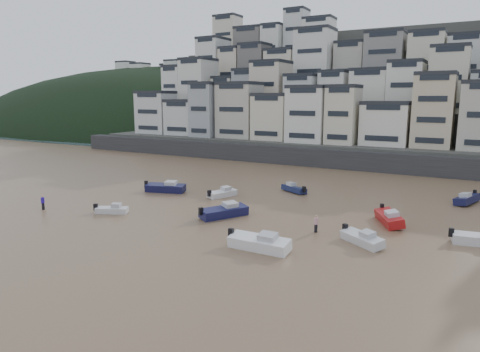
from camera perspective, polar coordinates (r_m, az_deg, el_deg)
The scene contains 15 objects.
sea_strip at distance 210.27m, azimuth -11.62°, elevation 6.70°, with size 340.00×340.00×0.00m, color #485D67.
harbor_wall at distance 81.23m, azimuth 16.61°, elevation 1.94°, with size 140.00×3.00×3.50m, color #38383A.
hillside at distance 119.00m, azimuth 23.55°, elevation 9.55°, with size 141.04×66.00×50.00m.
headland at distance 192.98m, azimuth -10.19°, elevation 6.43°, with size 216.00×135.00×53.33m.
boat_a at distance 37.93m, azimuth 2.57°, elevation -8.64°, with size 6.06×1.98×1.65m, color white, non-canonical shape.
boat_b at distance 40.87m, azimuth 15.95°, elevation -7.86°, with size 4.86×1.59×1.33m, color silver, non-canonical shape.
boat_c at distance 47.94m, azimuth -2.16°, elevation -4.52°, with size 6.09×1.99×1.66m, color #161745, non-canonical shape.
boat_e at distance 48.08m, azimuth 19.26°, elevation -5.13°, with size 5.77×1.89×1.57m, color #A21414, non-canonical shape.
boat_f at distance 57.50m, azimuth -2.37°, elevation -2.17°, with size 4.67×1.53×1.27m, color silver, non-canonical shape.
boat_h at distance 60.76m, azimuth 7.20°, elevation -1.57°, with size 4.57×1.50×1.25m, color #151D43, non-canonical shape.
boat_i at distance 60.98m, azimuth 28.02°, elevation -2.59°, with size 5.36×1.75×1.46m, color #13163C, non-canonical shape.
boat_j at distance 51.65m, azimuth -16.72°, elevation -4.19°, with size 4.00×1.31×1.09m, color silver, non-canonical shape.
boat_k at distance 61.24m, azimuth -9.92°, elevation -1.34°, with size 6.14×2.01×1.67m, color #13153D, non-canonical shape.
person_blue at distance 56.11m, azimuth -24.80°, elevation -3.23°, with size 0.44×0.44×1.74m, color #2C15A4, non-canonical shape.
person_pink at distance 43.29m, azimuth 10.10°, elevation -6.29°, with size 0.44×0.44×1.74m, color #C88D97, non-canonical shape.
Camera 1 is at (27.58, -13.46, 13.28)m, focal length 32.00 mm.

